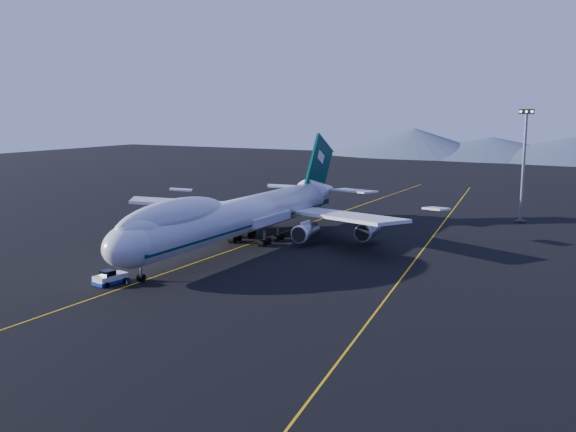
% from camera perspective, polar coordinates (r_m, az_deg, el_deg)
% --- Properties ---
extents(ground, '(500.00, 500.00, 0.00)m').
position_cam_1_polar(ground, '(115.68, -4.23, -2.76)').
color(ground, black).
rests_on(ground, ground).
extents(taxiway_line_main, '(0.25, 220.00, 0.01)m').
position_cam_1_polar(taxiway_line_main, '(115.67, -4.23, -2.76)').
color(taxiway_line_main, '#E9A80D').
rests_on(taxiway_line_main, ground).
extents(taxiway_line_side, '(28.08, 198.09, 0.01)m').
position_cam_1_polar(taxiway_line_side, '(112.31, 11.64, -3.30)').
color(taxiway_line_side, '#E9A80D').
rests_on(taxiway_line_side, ground).
extents(boeing_747, '(59.62, 72.43, 19.37)m').
position_cam_1_polar(boeing_747, '(114.61, -4.25, 0.08)').
color(boeing_747, silver).
rests_on(boeing_747, ground).
extents(pushback_tug, '(3.36, 5.14, 2.10)m').
position_cam_1_polar(pushback_tug, '(94.79, -15.49, -5.43)').
color(pushback_tug, silver).
rests_on(pushback_tug, ground).
extents(floodlight_mast, '(3.03, 2.27, 24.53)m').
position_cam_1_polar(floodlight_mast, '(147.76, 20.20, 4.23)').
color(floodlight_mast, black).
rests_on(floodlight_mast, ground).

